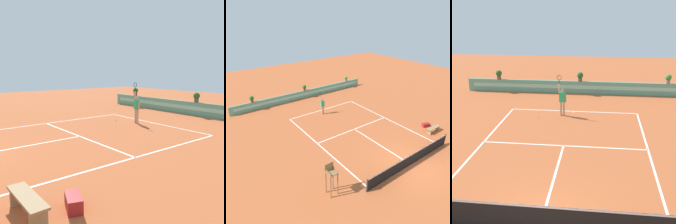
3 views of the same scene
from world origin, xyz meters
The scene contains 9 objects.
ground_plane centered at (0.00, 6.00, 0.00)m, with size 60.00×60.00×0.00m, color #B2562D.
court_lines centered at (0.00, 6.72, 0.00)m, with size 8.32×11.94×0.01m.
back_wall_barrier centered at (0.00, 16.39, 0.50)m, with size 18.00×0.21×1.00m.
bench_courtside centered at (5.53, 1.69, 0.38)m, with size 1.60×0.44×0.51m.
gear_bag centered at (5.90, 2.67, 0.18)m, with size 0.70×0.36×0.36m, color maroon.
tennis_player centered at (-0.64, 10.99, 1.05)m, with size 0.62×0.27×2.58m.
tennis_ball_near_baseline centered at (-2.08, 10.48, 0.03)m, with size 0.07×0.07×0.07m, color #CCE033.
potted_plant_centre centered at (0.08, 16.39, 1.41)m, with size 0.48×0.48×0.72m.
potted_plant_far_left centered at (-6.45, 16.39, 1.41)m, with size 0.48×0.48×0.72m.
Camera 1 is at (10.96, -0.13, 3.31)m, focal length 40.90 mm.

